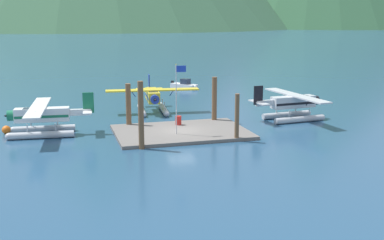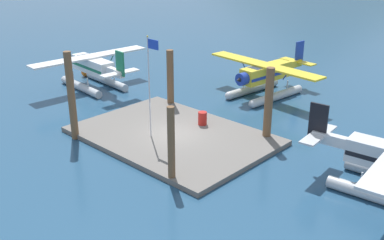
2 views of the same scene
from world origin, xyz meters
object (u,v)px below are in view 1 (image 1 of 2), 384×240
object	(u,v)px
flagpole	(178,91)
mooring_buoy	(6,130)
seaplane_silver_stbd_fwd	(293,105)
seaplane_yellow_bow_centre	(153,99)
boat_white_open_north	(185,85)
fuel_drum	(178,120)
seaplane_white_port_fwd	(42,118)

from	to	relation	value
flagpole	mooring_buoy	distance (m)	16.38
mooring_buoy	seaplane_silver_stbd_fwd	world-z (taller)	seaplane_silver_stbd_fwd
seaplane_yellow_bow_centre	boat_white_open_north	world-z (taller)	seaplane_yellow_bow_centre
flagpole	mooring_buoy	xyz separation A→B (m)	(-14.98, 5.41, -3.80)
flagpole	boat_white_open_north	size ratio (longest dim) A/B	1.47
fuel_drum	boat_white_open_north	distance (m)	26.60
fuel_drum	seaplane_silver_stbd_fwd	xyz separation A→B (m)	(12.46, 0.26, 0.84)
flagpole	seaplane_yellow_bow_centre	bearing A→B (deg)	89.55
seaplane_silver_stbd_fwd	boat_white_open_north	distance (m)	25.78
seaplane_silver_stbd_fwd	seaplane_yellow_bow_centre	distance (m)	15.62
seaplane_yellow_bow_centre	flagpole	bearing A→B (deg)	-90.45
fuel_drum	seaplane_yellow_bow_centre	size ratio (longest dim) A/B	0.08
mooring_buoy	boat_white_open_north	world-z (taller)	boat_white_open_north
flagpole	seaplane_silver_stbd_fwd	xyz separation A→B (m)	(13.44, 3.85, -2.63)
mooring_buoy	seaplane_silver_stbd_fwd	xyz separation A→B (m)	(28.42, -1.56, 1.18)
mooring_buoy	seaplane_white_port_fwd	bearing A→B (deg)	-23.57
flagpole	boat_white_open_north	distance (m)	30.54
seaplane_silver_stbd_fwd	seaplane_yellow_bow_centre	size ratio (longest dim) A/B	1.00
fuel_drum	seaplane_white_port_fwd	size ratio (longest dim) A/B	0.08
seaplane_yellow_bow_centre	boat_white_open_north	size ratio (longest dim) A/B	2.45
seaplane_white_port_fwd	seaplane_yellow_bow_centre	distance (m)	14.27
flagpole	fuel_drum	bearing A→B (deg)	74.82
seaplane_white_port_fwd	boat_white_open_north	xyz separation A→B (m)	(20.16, 25.13, -1.09)
seaplane_yellow_bow_centre	boat_white_open_north	xyz separation A→B (m)	(8.34, 17.14, -1.09)
flagpole	seaplane_yellow_bow_centre	world-z (taller)	flagpole
fuel_drum	seaplane_silver_stbd_fwd	size ratio (longest dim) A/B	0.08
flagpole	seaplane_yellow_bow_centre	size ratio (longest dim) A/B	0.60
mooring_buoy	boat_white_open_north	distance (m)	33.32
seaplane_yellow_bow_centre	fuel_drum	bearing A→B (deg)	-84.01
seaplane_silver_stbd_fwd	seaplane_yellow_bow_centre	bearing A→B (deg)	148.66
fuel_drum	mooring_buoy	distance (m)	16.06
seaplane_white_port_fwd	seaplane_yellow_bow_centre	size ratio (longest dim) A/B	1.00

